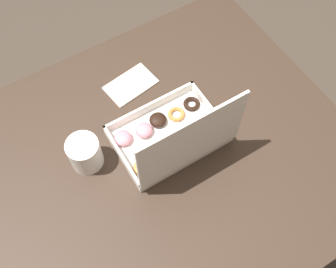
# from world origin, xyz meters

# --- Properties ---
(ground_plane) EXTENTS (8.00, 8.00, 0.00)m
(ground_plane) POSITION_xyz_m (0.00, 0.00, 0.00)
(ground_plane) COLOR #42382D
(dining_table) EXTENTS (1.14, 0.98, 0.76)m
(dining_table) POSITION_xyz_m (0.00, 0.00, 0.66)
(dining_table) COLOR #38281E
(dining_table) RESTS_ON ground_plane
(donut_box) EXTENTS (0.32, 0.24, 0.27)m
(donut_box) POSITION_xyz_m (-0.05, -0.01, 0.82)
(donut_box) COLOR white
(donut_box) RESTS_ON dining_table
(coffee_mug) EXTENTS (0.09, 0.09, 0.10)m
(coffee_mug) POSITION_xyz_m (0.19, -0.10, 0.81)
(coffee_mug) COLOR white
(coffee_mug) RESTS_ON dining_table
(paper_napkin) EXTENTS (0.17, 0.12, 0.01)m
(paper_napkin) POSITION_xyz_m (-0.05, -0.28, 0.76)
(paper_napkin) COLOR silver
(paper_napkin) RESTS_ON dining_table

